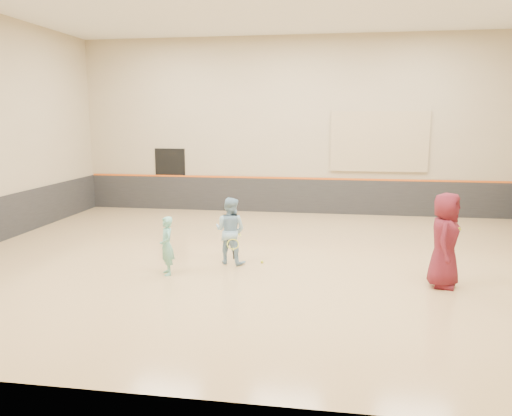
% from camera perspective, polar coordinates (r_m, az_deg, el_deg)
% --- Properties ---
extents(room, '(15.04, 12.04, 6.22)m').
position_cam_1_polar(room, '(11.58, 2.06, -2.06)').
color(room, tan).
rests_on(room, ground).
extents(wainscot_back, '(14.90, 0.04, 1.20)m').
position_cam_1_polar(wainscot_back, '(17.46, 4.44, 1.40)').
color(wainscot_back, '#232326').
rests_on(wainscot_back, floor).
extents(accent_stripe, '(14.90, 0.03, 0.06)m').
position_cam_1_polar(accent_stripe, '(17.37, 4.46, 3.42)').
color(accent_stripe, '#D85914').
rests_on(accent_stripe, wall_back).
extents(acoustic_panel, '(3.20, 0.08, 2.00)m').
position_cam_1_polar(acoustic_panel, '(17.26, 13.91, 7.37)').
color(acoustic_panel, tan).
rests_on(acoustic_panel, wall_back).
extents(doorway, '(1.10, 0.05, 2.20)m').
position_cam_1_polar(doorway, '(18.31, -9.74, 3.28)').
color(doorway, black).
rests_on(doorway, floor).
extents(girl, '(0.49, 0.54, 1.25)m').
position_cam_1_polar(girl, '(10.71, -10.16, -4.27)').
color(girl, '#6EBFAD').
rests_on(girl, floor).
extents(instructor, '(0.87, 0.76, 1.53)m').
position_cam_1_polar(instructor, '(11.34, -2.97, -2.59)').
color(instructor, '#89B4D4').
rests_on(instructor, floor).
extents(young_man, '(0.84, 1.05, 1.87)m').
position_cam_1_polar(young_man, '(10.40, 20.78, -3.45)').
color(young_man, maroon).
rests_on(young_man, floor).
extents(held_racket, '(0.43, 0.43, 0.45)m').
position_cam_1_polar(held_racket, '(10.93, -2.65, -4.15)').
color(held_racket, yellow).
rests_on(held_racket, instructor).
extents(spare_racket, '(0.76, 0.76, 0.17)m').
position_cam_1_polar(spare_racket, '(14.12, -2.38, -2.83)').
color(spare_racket, '#C8D72F').
rests_on(spare_racket, floor).
extents(ball_under_racket, '(0.07, 0.07, 0.07)m').
position_cam_1_polar(ball_under_racket, '(11.48, 0.69, -6.17)').
color(ball_under_racket, '#DEEA36').
rests_on(ball_under_racket, floor).
extents(ball_in_hand, '(0.07, 0.07, 0.07)m').
position_cam_1_polar(ball_in_hand, '(10.33, 22.21, -2.24)').
color(ball_in_hand, gold).
rests_on(ball_in_hand, young_man).
extents(ball_beside_spare, '(0.07, 0.07, 0.07)m').
position_cam_1_polar(ball_beside_spare, '(12.85, -2.48, -4.39)').
color(ball_beside_spare, '#B2CC2F').
rests_on(ball_beside_spare, floor).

